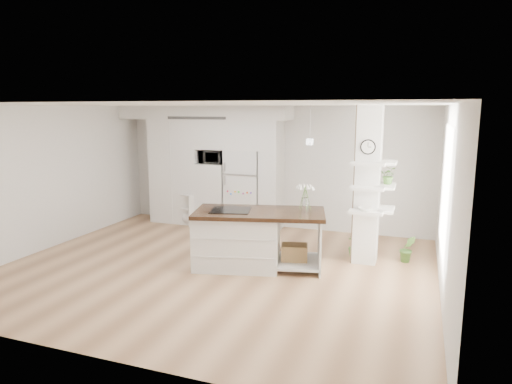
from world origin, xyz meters
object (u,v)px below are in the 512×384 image
(kitchen_island, at_px, (245,238))
(floor_plant_a, at_px, (407,249))
(refrigerator, at_px, (245,189))
(bookshelf, at_px, (188,211))

(kitchen_island, height_order, floor_plant_a, kitchen_island)
(refrigerator, xyz_separation_m, floor_plant_a, (3.52, -1.28, -0.63))
(kitchen_island, xyz_separation_m, floor_plant_a, (2.58, 1.16, -0.26))
(refrigerator, bearing_deg, kitchen_island, -68.87)
(refrigerator, xyz_separation_m, bookshelf, (-1.35, -0.19, -0.56))
(kitchen_island, bearing_deg, floor_plant_a, 10.21)
(kitchen_island, bearing_deg, refrigerator, 97.23)
(bookshelf, distance_m, floor_plant_a, 5.00)
(bookshelf, bearing_deg, floor_plant_a, 10.38)
(refrigerator, bearing_deg, floor_plant_a, -19.99)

